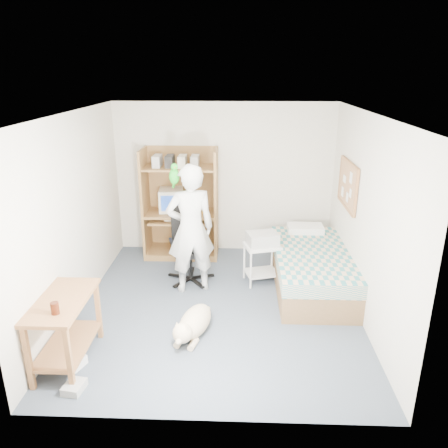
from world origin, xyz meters
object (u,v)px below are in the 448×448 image
bed (311,268)px  person (191,229)px  side_desk (65,321)px  office_chair (189,255)px  dog (193,323)px  printer_cart (262,257)px  computer_hutch (181,208)px

bed → person: (-1.70, -0.13, 0.62)m
side_desk → office_chair: 2.27m
side_desk → dog: (1.29, 0.53, -0.33)m
dog → printer_cart: 1.67m
computer_hutch → person: bearing=-76.7°
office_chair → dog: office_chair is taller
bed → dog: 2.03m
printer_cart → computer_hutch: bearing=127.0°
printer_cart → dog: bearing=-136.8°
dog → office_chair: bearing=114.0°
side_desk → office_chair: (1.08, 1.99, -0.10)m
bed → side_desk: bearing=-147.5°
office_chair → dog: (0.21, -1.46, -0.23)m
computer_hutch → office_chair: 1.06m
bed → printer_cart: size_ratio=3.42×
bed → computer_hutch: bearing=150.7°
side_desk → office_chair: bearing=61.6°
office_chair → bed: bearing=-24.1°
bed → side_desk: side_desk is taller
computer_hutch → side_desk: computer_hutch is taller
computer_hutch → printer_cart: (1.30, -0.99, -0.43)m
office_chair → computer_hutch: bearing=85.1°
side_desk → office_chair: size_ratio=0.91×
computer_hutch → bed: (2.00, -1.12, -0.53)m
printer_cart → office_chair: bearing=162.0°
computer_hutch → side_desk: bearing=-106.1°
side_desk → person: (1.15, 1.69, 0.42)m
dog → side_desk: bearing=-141.7°
printer_cart → bed: bearing=-26.2°
bed → office_chair: (-1.77, 0.18, 0.10)m
computer_hutch → printer_cart: computer_hutch is taller
side_desk → person: 2.08m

